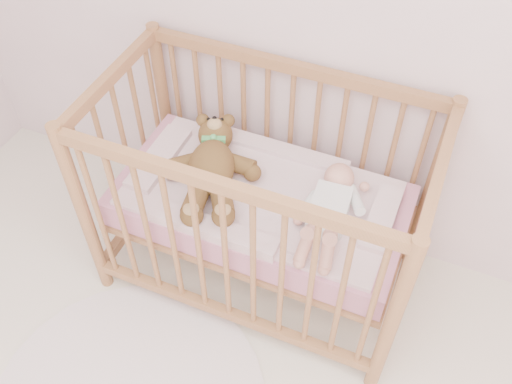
% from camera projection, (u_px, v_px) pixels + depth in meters
% --- Properties ---
extents(crib, '(1.36, 0.76, 1.00)m').
position_uv_depth(crib, '(261.00, 203.00, 2.42)').
color(crib, '#A76D46').
rests_on(crib, floor).
extents(mattress, '(1.22, 0.62, 0.13)m').
position_uv_depth(mattress, '(261.00, 205.00, 2.43)').
color(mattress, '#C67B99').
rests_on(mattress, crib).
extents(blanket, '(1.10, 0.58, 0.06)m').
position_uv_depth(blanket, '(261.00, 193.00, 2.37)').
color(blanket, pink).
rests_on(blanket, mattress).
extents(baby, '(0.31, 0.57, 0.13)m').
position_uv_depth(baby, '(330.00, 206.00, 2.23)').
color(baby, white).
rests_on(baby, blanket).
extents(teddy_bear, '(0.61, 0.72, 0.17)m').
position_uv_depth(teddy_bear, '(212.00, 168.00, 2.35)').
color(teddy_bear, brown).
rests_on(teddy_bear, blanket).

